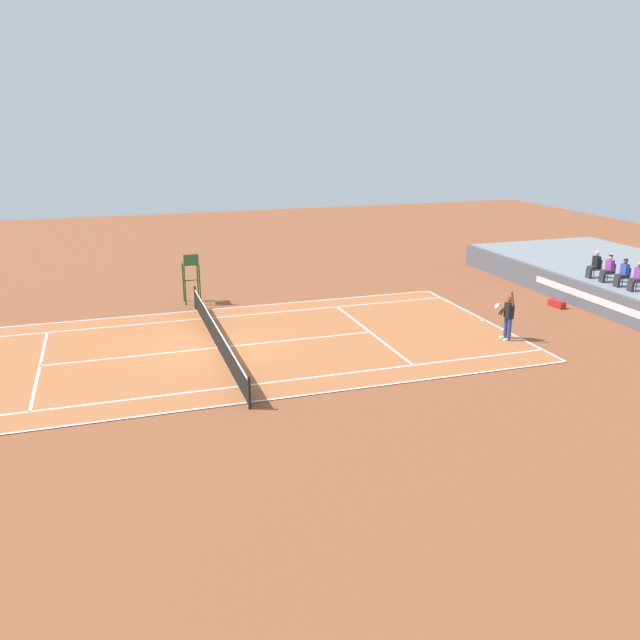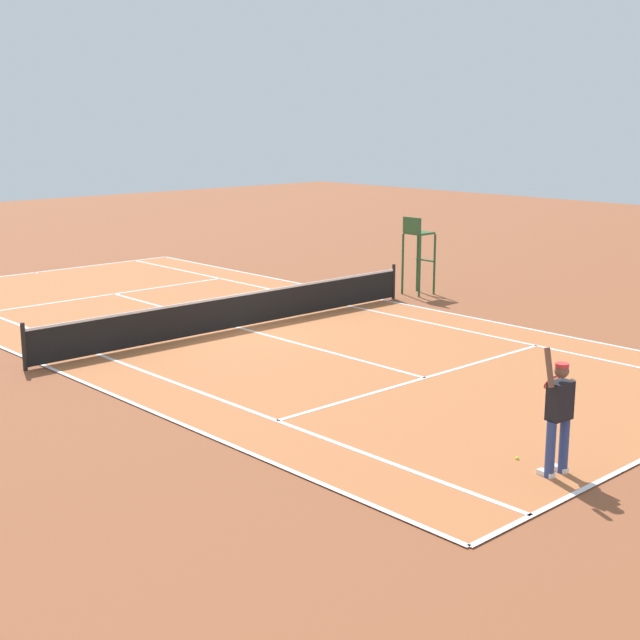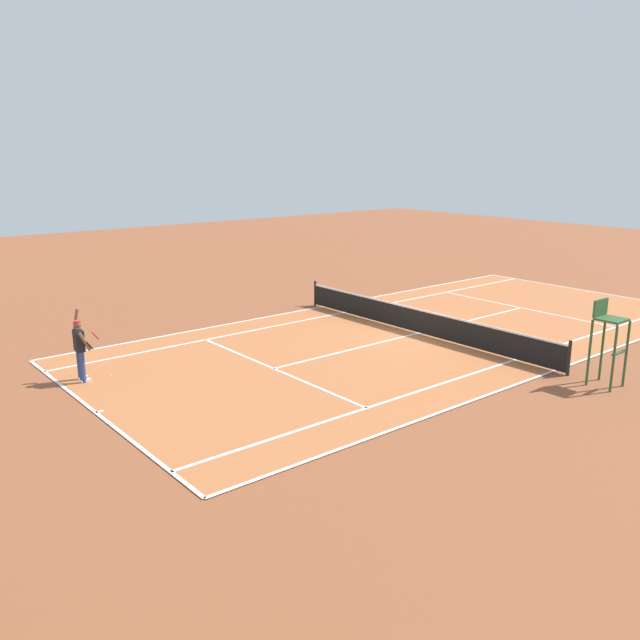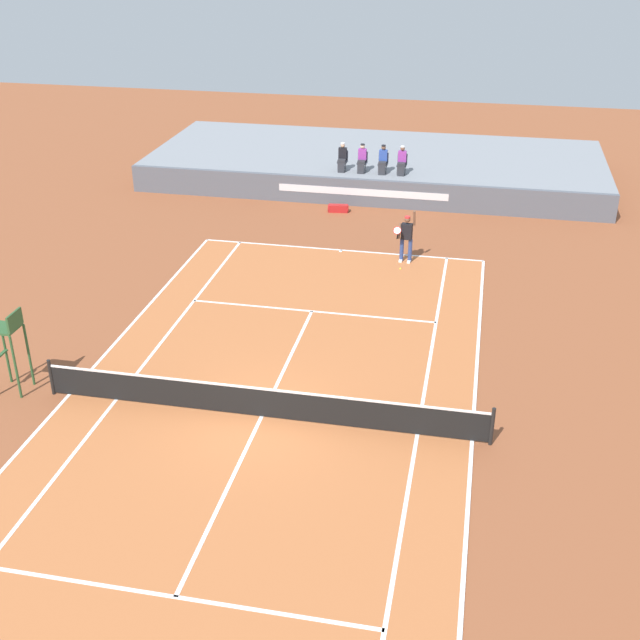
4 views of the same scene
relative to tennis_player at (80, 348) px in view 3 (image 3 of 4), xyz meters
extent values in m
plane|color=brown|center=(-2.57, -11.27, -0.99)|extent=(80.00, 80.00, 0.00)
cube|color=#B76638|center=(-2.57, -11.27, -0.98)|extent=(10.98, 23.78, 0.02)
cube|color=white|center=(-2.57, 0.62, -0.97)|extent=(10.98, 0.10, 0.01)
cube|color=white|center=(-2.57, -23.16, -0.97)|extent=(10.98, 0.10, 0.01)
cube|color=white|center=(-8.06, -11.27, -0.97)|extent=(0.10, 23.78, 0.01)
cube|color=white|center=(2.92, -11.27, -0.97)|extent=(0.10, 23.78, 0.01)
cube|color=white|center=(-6.68, -11.27, -0.97)|extent=(0.10, 23.78, 0.01)
cube|color=white|center=(1.54, -11.27, -0.97)|extent=(0.10, 23.78, 0.01)
cube|color=white|center=(-2.57, -4.87, -0.97)|extent=(8.22, 0.10, 0.01)
cube|color=white|center=(-2.57, -17.67, -0.97)|extent=(8.22, 0.10, 0.01)
cube|color=white|center=(-2.57, -11.27, -0.97)|extent=(0.10, 12.80, 0.01)
cube|color=white|center=(-2.57, 0.52, -0.97)|extent=(0.10, 0.20, 0.01)
cube|color=white|center=(-2.57, -23.06, -0.97)|extent=(0.10, 0.20, 0.01)
cylinder|color=black|center=(-8.51, -11.27, -0.46)|extent=(0.10, 0.10, 1.07)
cylinder|color=black|center=(3.37, -11.27, -0.46)|extent=(0.10, 0.10, 1.07)
cube|color=black|center=(-2.57, -11.27, -0.51)|extent=(11.78, 0.02, 0.84)
cube|color=white|center=(-2.57, -11.27, -0.09)|extent=(11.78, 0.03, 0.06)
cylinder|color=navy|center=(0.17, 0.00, -0.53)|extent=(0.15, 0.15, 0.92)
cylinder|color=navy|center=(-0.15, 0.03, -0.53)|extent=(0.15, 0.15, 0.92)
cube|color=white|center=(0.16, -0.06, -0.94)|extent=(0.15, 0.29, 0.10)
cube|color=white|center=(-0.16, -0.03, -0.94)|extent=(0.15, 0.29, 0.10)
cube|color=black|center=(0.01, 0.02, 0.23)|extent=(0.42, 0.28, 0.60)
sphere|color=brown|center=(0.01, 0.02, 0.70)|extent=(0.22, 0.22, 0.22)
cylinder|color=red|center=(0.01, 0.02, 0.79)|extent=(0.21, 0.21, 0.06)
cylinder|color=brown|center=(0.26, -0.04, 0.79)|extent=(0.11, 0.22, 0.61)
cylinder|color=brown|center=(-0.26, -0.06, 0.25)|extent=(0.12, 0.33, 0.56)
cylinder|color=black|center=(-0.31, -0.17, 0.12)|extent=(0.06, 0.19, 0.25)
torus|color=red|center=(-0.31, -0.35, 0.38)|extent=(0.32, 0.23, 0.26)
cylinder|color=silver|center=(-0.31, -0.35, 0.38)|extent=(0.29, 0.19, 0.22)
sphere|color=#D1E533|center=(-0.09, -0.77, -0.96)|extent=(0.07, 0.07, 0.07)
cylinder|color=#2D562D|center=(-10.00, -11.62, -0.04)|extent=(0.07, 0.07, 1.90)
cylinder|color=#2D562D|center=(-10.00, -10.92, -0.04)|extent=(0.07, 0.07, 1.90)
cylinder|color=#2D562D|center=(-9.30, -11.62, -0.04)|extent=(0.07, 0.07, 1.90)
cylinder|color=#2D562D|center=(-9.30, -10.92, -0.04)|extent=(0.07, 0.07, 1.90)
cube|color=#2D562D|center=(-9.65, -11.27, 0.94)|extent=(0.70, 0.70, 0.06)
cube|color=#2D562D|center=(-9.30, -11.27, 1.21)|extent=(0.06, 0.70, 0.48)
cube|color=#2D562D|center=(-9.97, -11.27, 0.05)|extent=(0.10, 0.70, 0.04)
camera|label=1|loc=(21.77, -15.02, 7.49)|focal=37.23mm
camera|label=2|loc=(11.64, 7.21, 4.43)|focal=50.92mm
camera|label=3|loc=(-18.15, 6.03, 5.37)|focal=36.94mm
camera|label=4|loc=(2.53, -28.57, 11.09)|focal=45.78mm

